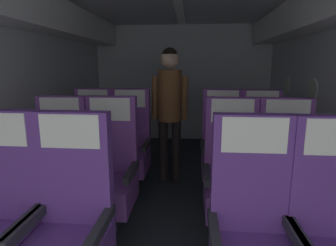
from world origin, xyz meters
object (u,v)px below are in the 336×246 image
at_px(seat_b_left_window, 60,174).
at_px(seat_c_left_window, 93,147).
at_px(flight_attendant, 170,101).
at_px(seat_c_right_aisle, 261,151).
at_px(seat_c_right_window, 222,150).
at_px(seat_a_left_aisle, 69,229).
at_px(seat_b_left_aisle, 110,175).
at_px(seat_b_right_window, 231,179).
at_px(seat_a_right_window, 252,239).
at_px(seat_c_left_aisle, 129,148).
at_px(seat_a_right_aisle, 336,244).
at_px(seat_b_right_aisle, 286,181).

distance_m(seat_b_left_window, seat_c_left_window, 0.83).
xyz_separation_m(seat_b_left_window, flight_attendant, (0.89, 1.08, 0.52)).
xyz_separation_m(seat_c_right_aisle, seat_c_right_window, (-0.43, 0.01, 0.00)).
height_order(seat_b_left_window, seat_c_right_window, same).
relative_size(seat_a_left_aisle, seat_c_left_window, 1.00).
height_order(seat_b_left_aisle, seat_b_right_window, same).
height_order(seat_a_right_window, seat_c_left_aisle, same).
distance_m(seat_a_right_aisle, seat_b_left_window, 2.11).
height_order(seat_c_left_aisle, seat_c_right_aisle, same).
xyz_separation_m(seat_a_right_window, seat_c_right_aisle, (0.44, 1.64, 0.00)).
height_order(seat_a_right_aisle, seat_a_right_window, same).
bearing_deg(seat_c_left_aisle, seat_c_left_window, -179.85).
bearing_deg(seat_b_right_aisle, flight_attendant, 134.78).
distance_m(seat_c_right_aisle, flight_attendant, 1.20).
xyz_separation_m(seat_b_right_aisle, seat_c_right_window, (-0.44, 0.83, 0.00)).
height_order(seat_a_right_aisle, seat_c_left_window, same).
height_order(seat_b_left_aisle, flight_attendant, flight_attendant).
bearing_deg(seat_b_right_window, seat_a_left_aisle, -141.32).
relative_size(seat_a_left_aisle, seat_b_left_window, 1.00).
distance_m(seat_a_right_window, seat_b_right_window, 0.84).
bearing_deg(seat_c_left_aisle, seat_b_right_window, -37.35).
xyz_separation_m(seat_b_right_window, seat_c_left_aisle, (-1.06, 0.81, 0.00)).
bearing_deg(flight_attendant, seat_a_right_aisle, 140.66).
height_order(seat_b_right_aisle, flight_attendant, flight_attendant).
relative_size(seat_b_left_aisle, seat_c_right_aisle, 1.00).
relative_size(seat_a_right_aisle, seat_b_right_window, 1.00).
distance_m(seat_a_right_aisle, seat_b_left_aisle, 1.71).
bearing_deg(seat_c_left_aisle, flight_attendant, 29.20).
height_order(seat_b_right_window, seat_c_left_aisle, same).
relative_size(seat_a_left_aisle, seat_a_right_window, 1.00).
distance_m(seat_b_left_window, seat_b_left_aisle, 0.45).
xyz_separation_m(seat_a_left_aisle, seat_c_left_aisle, (-0.01, 1.64, 0.00)).
distance_m(seat_a_left_aisle, seat_c_right_window, 1.96).
xyz_separation_m(seat_a_left_aisle, seat_b_right_window, (1.04, 0.84, 0.00)).
xyz_separation_m(seat_b_right_aisle, flight_attendant, (-1.06, 1.06, 0.52)).
height_order(seat_a_left_aisle, seat_c_right_window, same).
height_order(seat_c_left_window, seat_c_right_aisle, same).
bearing_deg(seat_b_right_aisle, seat_b_left_aisle, -179.98).
distance_m(seat_a_right_aisle, seat_a_right_window, 0.44).
height_order(seat_a_right_window, seat_b_right_window, same).
height_order(seat_b_right_window, seat_c_right_window, same).
distance_m(seat_c_left_window, seat_c_right_aisle, 1.94).
bearing_deg(seat_b_right_window, seat_c_left_window, 151.72).
height_order(seat_a_left_aisle, seat_c_left_window, same).
distance_m(seat_c_right_aisle, seat_c_right_window, 0.43).
distance_m(seat_c_left_aisle, flight_attendant, 0.74).
xyz_separation_m(seat_a_left_aisle, flight_attendant, (0.44, 1.90, 0.52)).
xyz_separation_m(seat_a_right_window, seat_c_left_aisle, (-1.06, 1.64, 0.00)).
bearing_deg(seat_c_right_window, flight_attendant, 158.86).
relative_size(seat_a_right_aisle, seat_a_right_window, 1.00).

